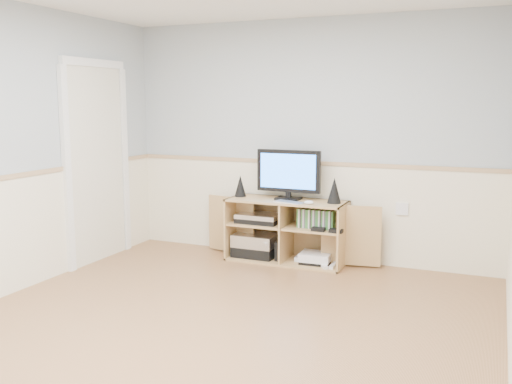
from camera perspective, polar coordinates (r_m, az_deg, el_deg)
room at (r=4.08m, az=-4.88°, el=2.83°), size 4.04×4.54×2.54m
media_cabinet at (r=5.99m, az=3.24°, el=-3.73°), size 1.92×0.46×0.65m
monitor at (r=5.88m, az=3.27°, el=1.95°), size 0.68×0.18×0.51m
speaker_left at (r=6.08m, az=-1.58°, el=0.61°), size 0.12×0.12×0.23m
speaker_right at (r=5.73m, az=7.84°, el=0.16°), size 0.14×0.14×0.26m
keyboard at (r=5.72m, az=3.32°, el=-1.03°), size 0.32×0.19×0.01m
mouse at (r=5.66m, az=5.31°, el=-1.05°), size 0.10×0.07×0.04m
av_components at (r=6.09m, az=0.11°, el=-4.62°), size 0.52×0.33×0.47m
game_consoles at (r=5.90m, az=5.91°, el=-6.60°), size 0.45×0.30×0.11m
game_cases at (r=5.79m, az=6.06°, el=-2.67°), size 0.38×0.14×0.19m
wall_outlet at (r=5.84m, az=14.41°, el=-1.65°), size 0.12×0.03×0.12m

